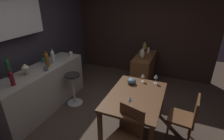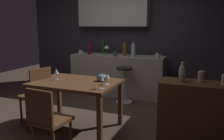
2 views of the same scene
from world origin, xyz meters
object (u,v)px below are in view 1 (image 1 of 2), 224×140
(dining_table, at_px, (135,100))
(wine_glass_left, at_px, (130,99))
(pillar_candle_short, at_px, (141,53))
(pillar_candle_tall, at_px, (148,50))
(bar_stool, at_px, (74,88))
(vase_ceramic_ivory, at_px, (143,54))
(fruit_bowl, at_px, (132,81))
(wine_bottle_ruby, at_px, (12,78))
(counter_lamp, at_px, (25,66))
(wine_glass_right, at_px, (156,76))
(vase_brass, at_px, (145,47))
(cup_teal, at_px, (44,60))
(chair_near_window, at_px, (126,135))
(cup_cream, at_px, (71,54))
(sideboard_cabinet, at_px, (144,70))
(wine_bottle_green, at_px, (8,68))
(wine_bottle_amber, at_px, (47,59))
(wine_glass_center, at_px, (143,76))
(wine_bottle_clear, at_px, (53,56))
(chair_by_doorway, at_px, (186,117))
(cup_slate, at_px, (46,68))

(dining_table, height_order, wine_glass_left, wine_glass_left)
(dining_table, bearing_deg, pillar_candle_short, 10.98)
(dining_table, xyz_separation_m, pillar_candle_tall, (2.01, 0.22, 0.24))
(bar_stool, bearing_deg, pillar_candle_short, -37.14)
(vase_ceramic_ivory, bearing_deg, fruit_bowl, -176.14)
(wine_bottle_ruby, height_order, vase_ceramic_ivory, wine_bottle_ruby)
(fruit_bowl, xyz_separation_m, counter_lamp, (-0.70, 1.82, 0.27))
(wine_glass_right, xyz_separation_m, vase_brass, (1.59, 0.58, 0.05))
(wine_glass_left, height_order, cup_teal, cup_teal)
(wine_glass_left, distance_m, wine_glass_right, 0.90)
(counter_lamp, bearing_deg, wine_glass_left, -89.45)
(bar_stool, distance_m, pillar_candle_tall, 2.18)
(chair_near_window, distance_m, cup_cream, 2.48)
(sideboard_cabinet, xyz_separation_m, wine_bottle_green, (-2.31, 1.93, 0.67))
(sideboard_cabinet, relative_size, vase_brass, 4.56)
(fruit_bowl, xyz_separation_m, vase_brass, (1.78, 0.17, 0.14))
(wine_bottle_ruby, height_order, pillar_candle_tall, wine_bottle_ruby)
(wine_glass_right, relative_size, vase_brass, 0.78)
(wine_bottle_ruby, xyz_separation_m, cup_cream, (1.58, -0.02, -0.08))
(dining_table, distance_m, vase_ceramic_ivory, 1.55)
(wine_glass_left, bearing_deg, cup_cream, 57.51)
(sideboard_cabinet, xyz_separation_m, counter_lamp, (-2.12, 1.74, 0.65))
(vase_ceramic_ivory, bearing_deg, wine_bottle_ruby, 144.11)
(dining_table, relative_size, fruit_bowl, 7.49)
(wine_bottle_green, distance_m, wine_bottle_ruby, 0.37)
(wine_bottle_amber, height_order, vase_ceramic_ivory, wine_bottle_amber)
(pillar_candle_tall, bearing_deg, wine_glass_right, -163.00)
(wine_glass_center, distance_m, fruit_bowl, 0.25)
(wine_bottle_green, bearing_deg, bar_stool, -42.45)
(pillar_candle_tall, relative_size, vase_brass, 0.67)
(wine_bottle_green, bearing_deg, counter_lamp, -45.37)
(bar_stool, distance_m, wine_bottle_clear, 0.81)
(cup_teal, bearing_deg, wine_glass_left, -105.50)
(pillar_candle_short, bearing_deg, wine_bottle_ruby, 148.12)
(cup_cream, bearing_deg, fruit_bowl, -106.40)
(chair_by_doorway, bearing_deg, vase_ceramic_ivory, 37.42)
(sideboard_cabinet, height_order, vase_ceramic_ivory, vase_ceramic_ivory)
(wine_glass_center, relative_size, counter_lamp, 0.74)
(wine_bottle_amber, xyz_separation_m, vase_brass, (2.02, -1.55, -0.12))
(chair_by_doorway, xyz_separation_m, vase_brass, (2.03, 1.17, 0.46))
(chair_by_doorway, xyz_separation_m, vase_ceramic_ivory, (1.40, 1.07, 0.47))
(bar_stool, height_order, wine_bottle_amber, wine_bottle_amber)
(cup_teal, height_order, vase_brass, vase_brass)
(wine_bottle_ruby, relative_size, cup_teal, 2.32)
(cup_slate, relative_size, vase_ceramic_ivory, 0.44)
(bar_stool, xyz_separation_m, cup_teal, (-0.01, 0.70, 0.56))
(dining_table, height_order, fruit_bowl, fruit_bowl)
(wine_bottle_ruby, distance_m, cup_slate, 0.67)
(chair_near_window, distance_m, wine_glass_center, 1.23)
(wine_bottle_amber, distance_m, wine_bottle_ruby, 0.84)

